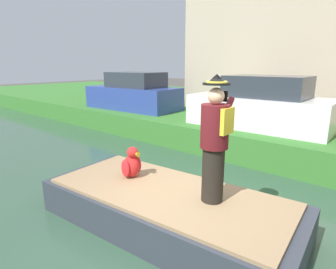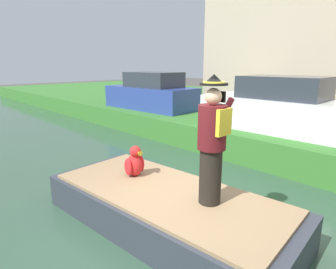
{
  "view_description": "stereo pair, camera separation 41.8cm",
  "coord_description": "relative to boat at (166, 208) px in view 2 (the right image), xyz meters",
  "views": [
    {
      "loc": [
        -3.16,
        -2.41,
        2.69
      ],
      "look_at": [
        0.11,
        0.38,
        1.61
      ],
      "focal_mm": 30.08,
      "sensor_mm": 36.0,
      "label": 1
    },
    {
      "loc": [
        -2.87,
        -2.71,
        2.69
      ],
      "look_at": [
        0.11,
        0.38,
        1.61
      ],
      "focal_mm": 30.08,
      "sensor_mm": 36.0,
      "label": 2
    }
  ],
  "objects": [
    {
      "name": "boat",
      "position": [
        0.0,
        0.0,
        0.0
      ],
      "size": [
        2.16,
        4.34,
        0.61
      ],
      "color": "#333842",
      "rests_on": "canal_water"
    },
    {
      "name": "parked_car_white",
      "position": [
        4.79,
        0.53,
        1.1
      ],
      "size": [
        1.81,
        4.05,
        1.5
      ],
      "color": "white",
      "rests_on": "grass_bank_far"
    },
    {
      "name": "parked_car_blue",
      "position": [
        4.79,
        5.95,
        1.1
      ],
      "size": [
        1.94,
        4.09,
        1.5
      ],
      "color": "#2D4293",
      "rests_on": "grass_bank_far"
    },
    {
      "name": "canal_water",
      "position": [
        0.0,
        -0.32,
        -0.35
      ],
      "size": [
        6.65,
        48.0,
        0.1
      ],
      "primitive_type": "cube",
      "color": "#33513D",
      "rests_on": "ground"
    },
    {
      "name": "ground_plane",
      "position": [
        0.0,
        -0.32,
        -0.4
      ],
      "size": [
        80.0,
        80.0,
        0.0
      ],
      "primitive_type": "plane",
      "color": "#4C4742"
    },
    {
      "name": "parrot_plush",
      "position": [
        0.02,
        0.85,
        0.55
      ],
      "size": [
        0.36,
        0.35,
        0.57
      ],
      "color": "red",
      "rests_on": "boat"
    },
    {
      "name": "person_pirate",
      "position": [
        0.19,
        -0.73,
        1.23
      ],
      "size": [
        0.61,
        0.42,
        1.85
      ],
      "rotation": [
        0.0,
        0.0,
        -0.06
      ],
      "color": "black",
      "rests_on": "boat"
    }
  ]
}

